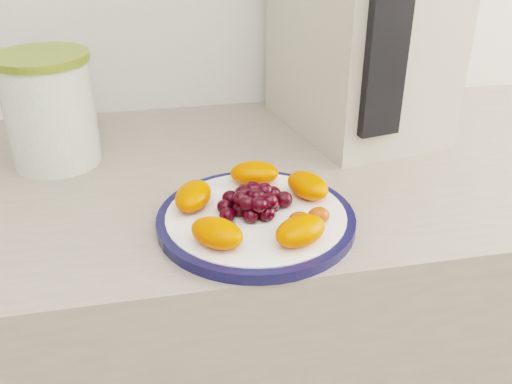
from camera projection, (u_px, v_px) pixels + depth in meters
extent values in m
cube|color=gray|center=(262.00, 368.00, 1.14)|extent=(3.50, 0.60, 0.90)
cube|color=#9E7F55|center=(262.00, 379.00, 1.15)|extent=(3.48, 0.58, 0.84)
cylinder|color=#0F1138|center=(256.00, 220.00, 0.76)|extent=(0.27, 0.27, 0.01)
cylinder|color=white|center=(256.00, 219.00, 0.76)|extent=(0.24, 0.24, 0.02)
cylinder|color=#3D601D|center=(51.00, 113.00, 0.90)|extent=(0.16, 0.16, 0.17)
cylinder|color=olive|center=(40.00, 57.00, 0.86)|extent=(0.16, 0.16, 0.01)
cube|color=#B5AD9A|center=(361.00, 21.00, 0.98)|extent=(0.28, 0.35, 0.39)
cube|color=black|center=(387.00, 42.00, 0.83)|extent=(0.07, 0.03, 0.29)
ellipsoid|color=#FF4100|center=(308.00, 185.00, 0.79)|extent=(0.07, 0.08, 0.03)
ellipsoid|color=#FF4100|center=(254.00, 173.00, 0.83)|extent=(0.08, 0.06, 0.03)
ellipsoid|color=#FF4100|center=(193.00, 196.00, 0.77)|extent=(0.07, 0.08, 0.03)
ellipsoid|color=#FF4100|center=(217.00, 233.00, 0.69)|extent=(0.08, 0.08, 0.03)
ellipsoid|color=#FF4100|center=(300.00, 231.00, 0.69)|extent=(0.08, 0.07, 0.03)
ellipsoid|color=black|center=(256.00, 207.00, 0.75)|extent=(0.02, 0.02, 0.02)
ellipsoid|color=black|center=(272.00, 206.00, 0.76)|extent=(0.02, 0.02, 0.02)
ellipsoid|color=black|center=(261.00, 199.00, 0.77)|extent=(0.02, 0.02, 0.02)
ellipsoid|color=black|center=(245.00, 201.00, 0.77)|extent=(0.02, 0.02, 0.02)
ellipsoid|color=black|center=(240.00, 209.00, 0.75)|extent=(0.02, 0.02, 0.02)
ellipsoid|color=black|center=(251.00, 215.00, 0.73)|extent=(0.02, 0.02, 0.02)
ellipsoid|color=black|center=(267.00, 213.00, 0.74)|extent=(0.02, 0.02, 0.02)
ellipsoid|color=black|center=(284.00, 199.00, 0.77)|extent=(0.02, 0.02, 0.02)
ellipsoid|color=black|center=(273.00, 194.00, 0.78)|extent=(0.02, 0.02, 0.02)
ellipsoid|color=black|center=(258.00, 192.00, 0.79)|extent=(0.02, 0.02, 0.02)
ellipsoid|color=black|center=(242.00, 193.00, 0.79)|extent=(0.02, 0.02, 0.02)
ellipsoid|color=black|center=(230.00, 198.00, 0.77)|extent=(0.02, 0.02, 0.02)
ellipsoid|color=black|center=(225.00, 207.00, 0.76)|extent=(0.02, 0.02, 0.02)
ellipsoid|color=black|center=(227.00, 215.00, 0.74)|extent=(0.02, 0.02, 0.02)
ellipsoid|color=black|center=(256.00, 197.00, 0.74)|extent=(0.02, 0.02, 0.02)
ellipsoid|color=black|center=(264.00, 191.00, 0.76)|extent=(0.02, 0.02, 0.02)
ellipsoid|color=black|center=(253.00, 190.00, 0.76)|extent=(0.02, 0.02, 0.02)
ellipsoid|color=black|center=(243.00, 193.00, 0.75)|extent=(0.02, 0.02, 0.02)
ellipsoid|color=black|center=(241.00, 199.00, 0.74)|extent=(0.02, 0.02, 0.02)
ellipsoid|color=black|center=(247.00, 203.00, 0.73)|extent=(0.02, 0.02, 0.02)
ellipsoid|color=black|center=(259.00, 205.00, 0.73)|extent=(0.02, 0.02, 0.02)
ellipsoid|color=black|center=(269.00, 201.00, 0.74)|extent=(0.02, 0.02, 0.02)
ellipsoid|color=red|center=(300.00, 221.00, 0.72)|extent=(0.03, 0.03, 0.02)
ellipsoid|color=red|center=(318.00, 216.00, 0.73)|extent=(0.03, 0.03, 0.02)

